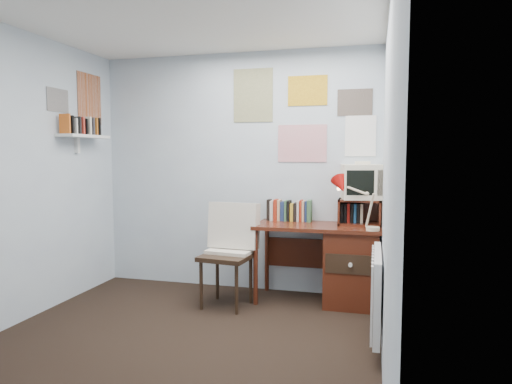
# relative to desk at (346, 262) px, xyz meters

# --- Properties ---
(ground) EXTENTS (3.50, 3.50, 0.00)m
(ground) POSITION_rel_desk_xyz_m (-1.17, -1.48, -0.41)
(ground) COLOR black
(ground) RESTS_ON ground
(back_wall) EXTENTS (3.00, 0.02, 2.50)m
(back_wall) POSITION_rel_desk_xyz_m (-1.17, 0.27, 0.84)
(back_wall) COLOR silver
(back_wall) RESTS_ON ground
(right_wall) EXTENTS (0.02, 3.50, 2.50)m
(right_wall) POSITION_rel_desk_xyz_m (0.33, -1.48, 0.84)
(right_wall) COLOR silver
(right_wall) RESTS_ON ground
(desk) EXTENTS (1.20, 0.55, 0.76)m
(desk) POSITION_rel_desk_xyz_m (0.00, 0.00, 0.00)
(desk) COLOR #542113
(desk) RESTS_ON ground
(desk_chair) EXTENTS (0.54, 0.52, 0.95)m
(desk_chair) POSITION_rel_desk_xyz_m (-1.09, -0.36, 0.07)
(desk_chair) COLOR black
(desk_chair) RESTS_ON ground
(desk_lamp) EXTENTS (0.32, 0.28, 0.44)m
(desk_lamp) POSITION_rel_desk_xyz_m (0.25, -0.21, 0.57)
(desk_lamp) COLOR #AB0E0B
(desk_lamp) RESTS_ON desk
(tv_riser) EXTENTS (0.40, 0.30, 0.25)m
(tv_riser) POSITION_rel_desk_xyz_m (0.12, 0.11, 0.48)
(tv_riser) COLOR #542113
(tv_riser) RESTS_ON desk
(crt_tv) EXTENTS (0.44, 0.42, 0.36)m
(crt_tv) POSITION_rel_desk_xyz_m (0.14, 0.13, 0.79)
(crt_tv) COLOR #EDE5C6
(crt_tv) RESTS_ON tv_riser
(book_row) EXTENTS (0.60, 0.14, 0.22)m
(book_row) POSITION_rel_desk_xyz_m (-0.51, 0.18, 0.46)
(book_row) COLOR #542113
(book_row) RESTS_ON desk
(radiator) EXTENTS (0.09, 0.80, 0.60)m
(radiator) POSITION_rel_desk_xyz_m (0.29, -0.93, 0.01)
(radiator) COLOR white
(radiator) RESTS_ON right_wall
(wall_shelf) EXTENTS (0.20, 0.62, 0.24)m
(wall_shelf) POSITION_rel_desk_xyz_m (-2.57, -0.38, 1.21)
(wall_shelf) COLOR white
(wall_shelf) RESTS_ON left_wall
(posters_back) EXTENTS (1.20, 0.01, 0.90)m
(posters_back) POSITION_rel_desk_xyz_m (-0.47, 0.26, 1.44)
(posters_back) COLOR white
(posters_back) RESTS_ON back_wall
(posters_left) EXTENTS (0.01, 0.70, 0.60)m
(posters_left) POSITION_rel_desk_xyz_m (-2.67, -0.38, 1.59)
(posters_left) COLOR white
(posters_left) RESTS_ON left_wall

